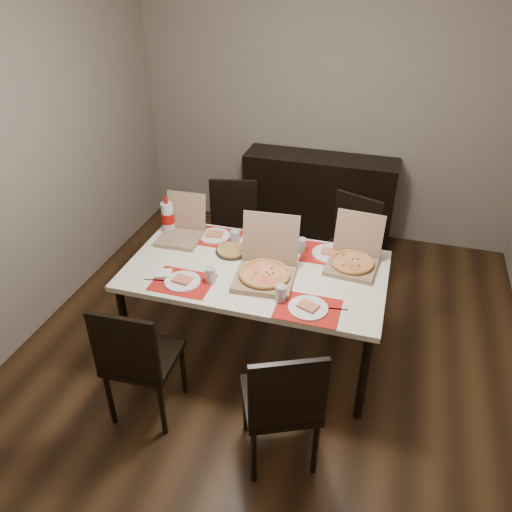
# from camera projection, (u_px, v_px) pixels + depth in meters

# --- Properties ---
(ground) EXTENTS (3.80, 4.00, 0.02)m
(ground) POSITION_uv_depth(u_px,v_px,m) (273.00, 347.00, 3.92)
(ground) COLOR #3C2512
(ground) RESTS_ON ground
(room_walls) EXTENTS (3.84, 4.02, 2.62)m
(room_walls) POSITION_uv_depth(u_px,v_px,m) (294.00, 110.00, 3.33)
(room_walls) COLOR gray
(room_walls) RESTS_ON ground
(sideboard) EXTENTS (1.50, 0.40, 0.90)m
(sideboard) POSITION_uv_depth(u_px,v_px,m) (318.00, 199.00, 5.11)
(sideboard) COLOR black
(sideboard) RESTS_ON ground
(dining_table) EXTENTS (1.80, 1.00, 0.75)m
(dining_table) POSITION_uv_depth(u_px,v_px,m) (256.00, 276.00, 3.53)
(dining_table) COLOR #EEE9C8
(dining_table) RESTS_ON ground
(chair_near_left) EXTENTS (0.44, 0.44, 0.93)m
(chair_near_left) POSITION_uv_depth(u_px,v_px,m) (137.00, 358.00, 3.08)
(chair_near_left) COLOR black
(chair_near_left) RESTS_ON ground
(chair_near_right) EXTENTS (0.56, 0.56, 0.93)m
(chair_near_right) POSITION_uv_depth(u_px,v_px,m) (283.00, 402.00, 2.79)
(chair_near_right) COLOR black
(chair_near_right) RESTS_ON ground
(chair_far_left) EXTENTS (0.50, 0.50, 0.93)m
(chair_far_left) POSITION_uv_depth(u_px,v_px,m) (233.00, 229.00, 4.46)
(chair_far_left) COLOR black
(chair_far_left) RESTS_ON ground
(chair_far_right) EXTENTS (0.54, 0.54, 0.93)m
(chair_far_right) POSITION_uv_depth(u_px,v_px,m) (348.00, 246.00, 4.21)
(chair_far_right) COLOR black
(chair_far_right) RESTS_ON ground
(setting_near_left) EXTENTS (0.48, 0.30, 0.11)m
(setting_near_left) POSITION_uv_depth(u_px,v_px,m) (187.00, 279.00, 3.35)
(setting_near_left) COLOR red
(setting_near_left) RESTS_ON dining_table
(setting_near_right) EXTENTS (0.46, 0.30, 0.11)m
(setting_near_right) POSITION_uv_depth(u_px,v_px,m) (301.00, 304.00, 3.12)
(setting_near_right) COLOR red
(setting_near_right) RESTS_ON dining_table
(setting_far_left) EXTENTS (0.51, 0.30, 0.11)m
(setting_far_left) POSITION_uv_depth(u_px,v_px,m) (218.00, 236.00, 3.84)
(setting_far_left) COLOR red
(setting_far_left) RESTS_ON dining_table
(setting_far_right) EXTENTS (0.51, 0.30, 0.11)m
(setting_far_right) POSITION_uv_depth(u_px,v_px,m) (322.00, 251.00, 3.64)
(setting_far_right) COLOR red
(setting_far_right) RESTS_ON dining_table
(napkin_loose) EXTENTS (0.14, 0.15, 0.02)m
(napkin_loose) POSITION_uv_depth(u_px,v_px,m) (276.00, 269.00, 3.47)
(napkin_loose) COLOR white
(napkin_loose) RESTS_ON dining_table
(pizza_box_center) EXTENTS (0.42, 0.46, 0.39)m
(pizza_box_center) POSITION_uv_depth(u_px,v_px,m) (266.00, 270.00, 3.37)
(pizza_box_center) COLOR #8F6D52
(pizza_box_center) RESTS_ON dining_table
(pizza_box_right) EXTENTS (0.37, 0.40, 0.34)m
(pizza_box_right) POSITION_uv_depth(u_px,v_px,m) (353.00, 259.00, 3.50)
(pizza_box_right) COLOR #8F6D52
(pizza_box_right) RESTS_ON dining_table
(pizza_box_left) EXTENTS (0.33, 0.36, 0.32)m
(pizza_box_left) POSITION_uv_depth(u_px,v_px,m) (182.00, 231.00, 3.83)
(pizza_box_left) COLOR #8F6D52
(pizza_box_left) RESTS_ON dining_table
(faina_plate) EXTENTS (0.24, 0.24, 0.03)m
(faina_plate) POSITION_uv_depth(u_px,v_px,m) (232.00, 251.00, 3.67)
(faina_plate) COLOR black
(faina_plate) RESTS_ON dining_table
(dip_bowl) EXTENTS (0.12, 0.12, 0.03)m
(dip_bowl) POSITION_uv_depth(u_px,v_px,m) (268.00, 255.00, 3.62)
(dip_bowl) COLOR white
(dip_bowl) RESTS_ON dining_table
(soda_bottle) EXTENTS (0.10, 0.10, 0.29)m
(soda_bottle) POSITION_uv_depth(u_px,v_px,m) (168.00, 217.00, 3.88)
(soda_bottle) COLOR silver
(soda_bottle) RESTS_ON dining_table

